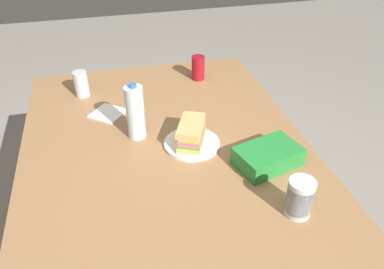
# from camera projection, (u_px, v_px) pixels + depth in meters

# --- Properties ---
(dining_table) EXTENTS (1.67, 1.11, 0.72)m
(dining_table) POSITION_uv_depth(u_px,v_px,m) (171.00, 176.00, 1.50)
(dining_table) COLOR #9E7047
(dining_table) RESTS_ON ground_plane
(paper_plate) EXTENTS (0.22, 0.22, 0.01)m
(paper_plate) POSITION_uv_depth(u_px,v_px,m) (192.00, 144.00, 1.53)
(paper_plate) COLOR white
(paper_plate) RESTS_ON dining_table
(sandwich) EXTENTS (0.21, 0.15, 0.08)m
(sandwich) POSITION_uv_depth(u_px,v_px,m) (192.00, 133.00, 1.51)
(sandwich) COLOR #DBB26B
(sandwich) RESTS_ON paper_plate
(soda_can_red) EXTENTS (0.07, 0.07, 0.12)m
(soda_can_red) POSITION_uv_depth(u_px,v_px,m) (198.00, 68.00, 1.97)
(soda_can_red) COLOR maroon
(soda_can_red) RESTS_ON dining_table
(chip_bag) EXTENTS (0.21, 0.26, 0.07)m
(chip_bag) POSITION_uv_depth(u_px,v_px,m) (268.00, 156.00, 1.42)
(chip_bag) COLOR #268C38
(chip_bag) RESTS_ON dining_table
(water_bottle_tall) EXTENTS (0.07, 0.07, 0.24)m
(water_bottle_tall) POSITION_uv_depth(u_px,v_px,m) (135.00, 112.00, 1.52)
(water_bottle_tall) COLOR silver
(water_bottle_tall) RESTS_ON dining_table
(plastic_cup_stack) EXTENTS (0.08, 0.08, 0.13)m
(plastic_cup_stack) POSITION_uv_depth(u_px,v_px,m) (300.00, 198.00, 1.20)
(plastic_cup_stack) COLOR silver
(plastic_cup_stack) RESTS_ON dining_table
(soda_can_silver) EXTENTS (0.07, 0.07, 0.12)m
(soda_can_silver) POSITION_uv_depth(u_px,v_px,m) (81.00, 84.00, 1.83)
(soda_can_silver) COLOR silver
(soda_can_silver) RESTS_ON dining_table
(paper_napkin) EXTENTS (0.18, 0.18, 0.01)m
(paper_napkin) POSITION_uv_depth(u_px,v_px,m) (108.00, 113.00, 1.72)
(paper_napkin) COLOR white
(paper_napkin) RESTS_ON dining_table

